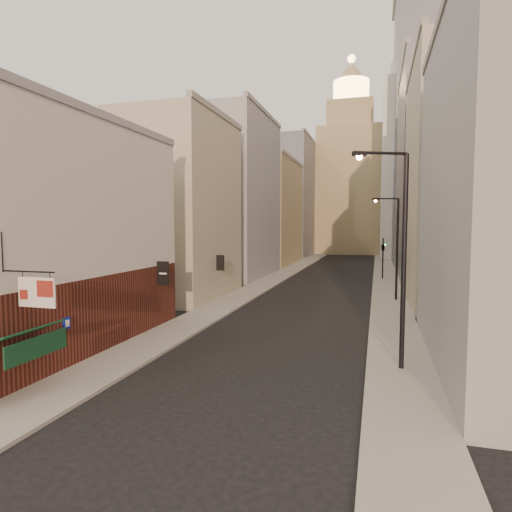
{
  "coord_description": "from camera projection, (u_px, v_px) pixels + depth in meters",
  "views": [
    {
      "loc": [
        5.37,
        -9.62,
        6.61
      ],
      "look_at": [
        -2.05,
        16.54,
        4.6
      ],
      "focal_mm": 30.0,
      "sensor_mm": 36.0,
      "label": 1
    }
  ],
  "objects": [
    {
      "name": "ground",
      "position": [
        159.0,
        478.0,
        11.17
      ],
      "size": [
        360.0,
        360.0,
        0.0
      ],
      "primitive_type": "plane",
      "color": "black",
      "rests_on": "ground"
    },
    {
      "name": "sidewalk_left",
      "position": [
        296.0,
        267.0,
        65.71
      ],
      "size": [
        3.0,
        140.0,
        0.15
      ],
      "primitive_type": "cube",
      "color": "gray",
      "rests_on": "ground"
    },
    {
      "name": "sidewalk_right",
      "position": [
        385.0,
        269.0,
        62.17
      ],
      "size": [
        3.0,
        140.0,
        0.15
      ],
      "primitive_type": "cube",
      "color": "gray",
      "rests_on": "ground"
    },
    {
      "name": "near_building_left",
      "position": [
        53.0,
        236.0,
        22.36
      ],
      "size": [
        8.3,
        23.04,
        12.3
      ],
      "color": "#572319",
      "rests_on": "ground"
    },
    {
      "name": "left_bldg_beige",
      "position": [
        179.0,
        209.0,
        38.8
      ],
      "size": [
        8.0,
        12.0,
        16.0
      ],
      "primitive_type": "cube",
      "color": "tan",
      "rests_on": "ground"
    },
    {
      "name": "left_bldg_grey",
      "position": [
        235.0,
        198.0,
        54.0
      ],
      "size": [
        8.0,
        16.0,
        20.0
      ],
      "primitive_type": "cube",
      "color": "gray",
      "rests_on": "ground"
    },
    {
      "name": "left_bldg_tan",
      "position": [
        270.0,
        213.0,
        71.38
      ],
      "size": [
        8.0,
        18.0,
        17.0
      ],
      "primitive_type": "cube",
      "color": "#94825E",
      "rests_on": "ground"
    },
    {
      "name": "left_bldg_wingrid",
      "position": [
        293.0,
        199.0,
        90.31
      ],
      "size": [
        8.0,
        20.0,
        24.0
      ],
      "primitive_type": "cube",
      "color": "gray",
      "rests_on": "ground"
    },
    {
      "name": "right_bldg_beige",
      "position": [
        460.0,
        184.0,
        35.96
      ],
      "size": [
        8.0,
        16.0,
        20.0
      ],
      "primitive_type": "cube",
      "color": "tan",
      "rests_on": "ground"
    },
    {
      "name": "right_bldg_wingrid",
      "position": [
        432.0,
        175.0,
        54.92
      ],
      "size": [
        8.0,
        20.0,
        26.0
      ],
      "primitive_type": "cube",
      "color": "gray",
      "rests_on": "ground"
    },
    {
      "name": "highrise",
      "position": [
        450.0,
        122.0,
        79.22
      ],
      "size": [
        21.0,
        23.0,
        51.2
      ],
      "color": "gray",
      "rests_on": "ground"
    },
    {
      "name": "clock_tower",
      "position": [
        350.0,
        177.0,
        98.42
      ],
      "size": [
        14.0,
        14.0,
        44.9
      ],
      "color": "#94825E",
      "rests_on": "ground"
    },
    {
      "name": "white_tower",
      "position": [
        404.0,
        162.0,
        81.92
      ],
      "size": [
        8.0,
        8.0,
        41.5
      ],
      "color": "silver",
      "rests_on": "ground"
    },
    {
      "name": "streetlamp_near",
      "position": [
        399.0,
        248.0,
        18.83
      ],
      "size": [
        2.39,
        1.21,
        9.75
      ],
      "rotation": [
        0.0,
        0.0,
        0.42
      ],
      "color": "black",
      "rests_on": "ground"
    },
    {
      "name": "streetlamp_mid",
      "position": [
        395.0,
        243.0,
        36.42
      ],
      "size": [
        2.23,
        0.93,
        8.86
      ],
      "rotation": [
        0.0,
        0.0,
        0.33
      ],
      "color": "black",
      "rests_on": "ground"
    },
    {
      "name": "traffic_light_right",
      "position": [
        383.0,
        247.0,
        50.93
      ],
      "size": [
        0.72,
        0.72,
        5.0
      ],
      "rotation": [
        0.0,
        0.0,
        3.29
      ],
      "color": "black",
      "rests_on": "ground"
    }
  ]
}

